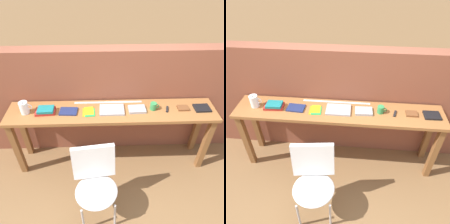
{
  "view_description": "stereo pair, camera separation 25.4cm",
  "coord_description": "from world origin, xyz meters",
  "views": [
    {
      "loc": [
        -0.07,
        -1.73,
        2.5
      ],
      "look_at": [
        0.0,
        0.25,
        0.9
      ],
      "focal_mm": 35.0,
      "sensor_mm": 36.0,
      "label": 1
    },
    {
      "loc": [
        0.19,
        -1.73,
        2.5
      ],
      "look_at": [
        0.0,
        0.25,
        0.9
      ],
      "focal_mm": 35.0,
      "sensor_mm": 36.0,
      "label": 2
    }
  ],
  "objects": [
    {
      "name": "leather_journal_brown",
      "position": [
        0.86,
        0.31,
        0.89
      ],
      "size": [
        0.13,
        0.1,
        0.02
      ],
      "primitive_type": "cube",
      "rotation": [
        0.0,
        0.0,
        -0.01
      ],
      "color": "brown",
      "rests_on": "sideboard"
    },
    {
      "name": "multitool_folded",
      "position": [
        0.66,
        0.3,
        0.89
      ],
      "size": [
        0.05,
        0.11,
        0.02
      ],
      "primitive_type": "cube",
      "rotation": [
        0.0,
        0.0,
        -0.27
      ],
      "color": "black",
      "rests_on": "sideboard"
    },
    {
      "name": "book_open_centre",
      "position": [
        0.0,
        0.3,
        0.89
      ],
      "size": [
        0.29,
        0.21,
        0.02
      ],
      "primitive_type": "cube",
      "rotation": [
        0.0,
        0.0,
        0.0
      ],
      "color": "#9E9EA3",
      "rests_on": "sideboard"
    },
    {
      "name": "ruler_metal_back_edge",
      "position": [
        -0.04,
        0.47,
        0.88
      ],
      "size": [
        0.84,
        0.03,
        0.0
      ],
      "primitive_type": "cube",
      "color": "silver",
      "rests_on": "sideboard"
    },
    {
      "name": "sideboard",
      "position": [
        0.0,
        0.3,
        0.74
      ],
      "size": [
        2.5,
        0.44,
        0.88
      ],
      "color": "#996033",
      "rests_on": "ground"
    },
    {
      "name": "brick_wall_back",
      "position": [
        0.0,
        0.64,
        0.76
      ],
      "size": [
        6.0,
        0.2,
        1.52
      ],
      "primitive_type": "cube",
      "color": "brown",
      "rests_on": "ground"
    },
    {
      "name": "book_stack_leftmost",
      "position": [
        -0.78,
        0.29,
        0.91
      ],
      "size": [
        0.24,
        0.16,
        0.06
      ],
      "color": "red",
      "rests_on": "sideboard"
    },
    {
      "name": "ground_plane",
      "position": [
        0.0,
        0.0,
        0.0
      ],
      "size": [
        40.0,
        40.0,
        0.0
      ],
      "primitive_type": "plane",
      "color": "brown"
    },
    {
      "name": "book_grey_hardcover",
      "position": [
        0.3,
        0.3,
        0.89
      ],
      "size": [
        0.21,
        0.16,
        0.03
      ],
      "primitive_type": "cube",
      "rotation": [
        0.0,
        0.0,
        0.04
      ],
      "color": "#9E9EA3",
      "rests_on": "sideboard"
    },
    {
      "name": "magazine_cycling",
      "position": [
        -0.51,
        0.29,
        0.89
      ],
      "size": [
        0.22,
        0.16,
        0.02
      ],
      "primitive_type": "cube",
      "rotation": [
        0.0,
        0.0,
        -0.06
      ],
      "color": "navy",
      "rests_on": "sideboard"
    },
    {
      "name": "pitcher_white",
      "position": [
        -1.02,
        0.3,
        0.96
      ],
      "size": [
        0.14,
        0.1,
        0.18
      ],
      "color": "white",
      "rests_on": "sideboard"
    },
    {
      "name": "chair_white_moulded",
      "position": [
        -0.19,
        -0.42,
        0.53
      ],
      "size": [
        0.49,
        0.5,
        0.89
      ],
      "color": "white",
      "rests_on": "ground"
    },
    {
      "name": "pamphlet_pile_colourful",
      "position": [
        -0.28,
        0.28,
        0.88
      ],
      "size": [
        0.16,
        0.19,
        0.01
      ],
      "color": "orange",
      "rests_on": "sideboard"
    },
    {
      "name": "mug",
      "position": [
        0.5,
        0.31,
        0.92
      ],
      "size": [
        0.11,
        0.08,
        0.09
      ],
      "color": "#338C4C",
      "rests_on": "sideboard"
    },
    {
      "name": "book_repair_rightmost",
      "position": [
        1.08,
        0.3,
        0.89
      ],
      "size": [
        0.19,
        0.15,
        0.02
      ],
      "primitive_type": "cube",
      "rotation": [
        0.0,
        0.0,
        0.02
      ],
      "color": "black",
      "rests_on": "sideboard"
    }
  ]
}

